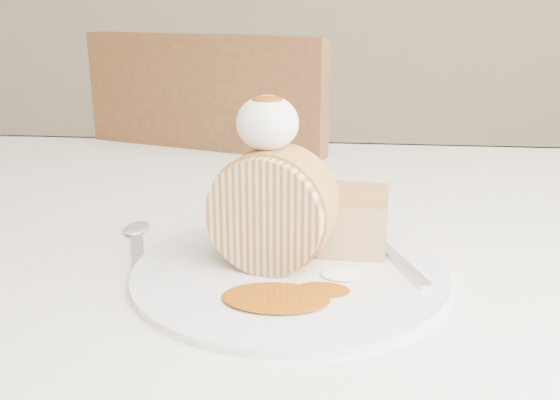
# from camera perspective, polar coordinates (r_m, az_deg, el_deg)

# --- Properties ---
(table) EXTENTS (1.40, 0.90, 0.75)m
(table) POSITION_cam_1_polar(r_m,az_deg,el_deg) (0.76, 2.53, -8.70)
(table) COLOR white
(table) RESTS_ON ground
(chair_far) EXTENTS (0.56, 0.56, 0.94)m
(chair_far) POSITION_cam_1_polar(r_m,az_deg,el_deg) (1.27, -4.00, -3.48)
(chair_far) COLOR brown
(chair_far) RESTS_ON ground
(plate) EXTENTS (0.31, 0.31, 0.01)m
(plate) POSITION_cam_1_polar(r_m,az_deg,el_deg) (0.59, 0.87, -6.56)
(plate) COLOR white
(plate) RESTS_ON table
(roulade_slice) EXTENTS (0.12, 0.08, 0.11)m
(roulade_slice) POSITION_cam_1_polar(r_m,az_deg,el_deg) (0.58, -0.72, -0.92)
(roulade_slice) COLOR #CCBB8D
(roulade_slice) RESTS_ON plate
(cake_chunk) EXTENTS (0.07, 0.06, 0.05)m
(cake_chunk) POSITION_cam_1_polar(r_m,az_deg,el_deg) (0.62, 6.71, -2.22)
(cake_chunk) COLOR #B88745
(cake_chunk) RESTS_ON plate
(whipped_cream) EXTENTS (0.06, 0.06, 0.05)m
(whipped_cream) POSITION_cam_1_polar(r_m,az_deg,el_deg) (0.56, -1.15, 7.05)
(whipped_cream) COLOR white
(whipped_cream) RESTS_ON roulade_slice
(caramel_drizzle) EXTENTS (0.03, 0.02, 0.01)m
(caramel_drizzle) POSITION_cam_1_polar(r_m,az_deg,el_deg) (0.56, -1.17, 9.82)
(caramel_drizzle) COLOR #863E05
(caramel_drizzle) RESTS_ON whipped_cream
(caramel_pool) EXTENTS (0.10, 0.07, 0.00)m
(caramel_pool) POSITION_cam_1_polar(r_m,az_deg,el_deg) (0.53, -0.39, -8.91)
(caramel_pool) COLOR #863E05
(caramel_pool) RESTS_ON plate
(fork) EXTENTS (0.08, 0.17, 0.00)m
(fork) POSITION_cam_1_polar(r_m,az_deg,el_deg) (0.61, 10.72, -5.38)
(fork) COLOR silver
(fork) RESTS_ON plate
(spoon) EXTENTS (0.07, 0.16, 0.00)m
(spoon) POSITION_cam_1_polar(r_m,az_deg,el_deg) (0.64, -12.82, -5.22)
(spoon) COLOR silver
(spoon) RESTS_ON table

